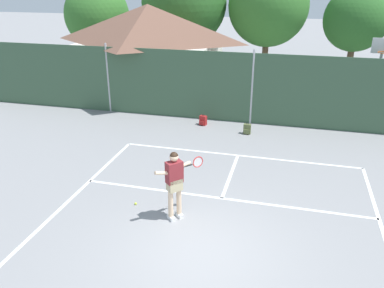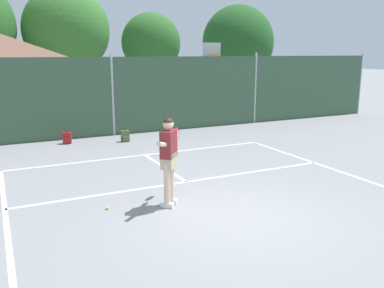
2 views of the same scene
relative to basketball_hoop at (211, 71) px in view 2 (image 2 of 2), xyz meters
name	(u,v)px [view 2 (image 2 of 2)]	position (x,y,z in m)	size (l,w,h in m)	color
ground_plane	(240,218)	(-4.97, -10.34, -2.31)	(120.00, 120.00, 0.00)	gray
court_markings	(224,206)	(-4.97, -9.70, -2.31)	(8.30, 11.10, 0.01)	white
chainlink_fence	(113,97)	(-4.97, -1.34, -0.83)	(26.09, 0.09, 3.12)	#38563D
basketball_hoop	(211,71)	(0.00, 0.00, 0.00)	(0.90, 0.67, 3.55)	#9E9EA3
treeline_backdrop	(63,36)	(-5.38, 6.80, 1.69)	(26.25, 4.64, 6.97)	brown
tennis_player	(169,154)	(-5.95, -9.13, -1.20)	(0.96, 1.14, 1.85)	silver
tennis_ball	(107,208)	(-7.19, -8.80, -2.28)	(0.07, 0.07, 0.07)	#CCE033
backpack_red	(67,138)	(-6.87, -2.11, -2.12)	(0.32, 0.31, 0.46)	maroon
backpack_olive	(125,136)	(-4.94, -2.68, -2.12)	(0.29, 0.25, 0.46)	#566038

